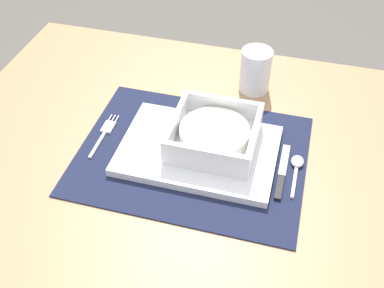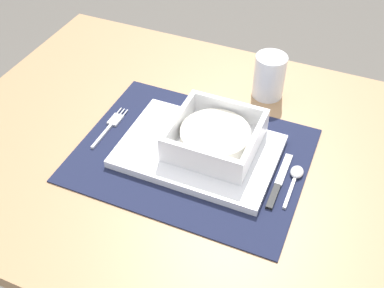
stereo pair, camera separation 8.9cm
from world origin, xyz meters
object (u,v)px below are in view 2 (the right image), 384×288
spoon (296,176)px  drinking_glass (269,78)px  porridge_bowl (215,137)px  butter_knife (278,184)px  dining_table (185,182)px  bread_knife (265,180)px  fork (112,124)px

spoon → drinking_glass: 0.26m
porridge_bowl → drinking_glass: (0.04, 0.22, 0.00)m
spoon → drinking_glass: drinking_glass is taller
butter_knife → dining_table: bearing=173.2°
bread_knife → dining_table: bearing=175.7°
porridge_bowl → butter_knife: (0.14, -0.04, -0.03)m
spoon → drinking_glass: (-0.12, 0.23, 0.04)m
butter_knife → bread_knife: same height
bread_knife → drinking_glass: bearing=110.8°
butter_knife → drinking_glass: size_ratio=1.44×
dining_table → fork: fork is taller
dining_table → fork: bearing=-178.3°
dining_table → butter_knife: butter_knife is taller
fork → butter_knife: bearing=-2.3°
fork → porridge_bowl: bearing=4.8°
spoon → bread_knife: bearing=-153.9°
spoon → fork: bearing=176.4°
fork → bread_knife: bread_knife is taller
fork → butter_knife: 0.36m
bread_knife → porridge_bowl: bearing=167.1°
porridge_bowl → drinking_glass: size_ratio=1.64×
fork → spoon: size_ratio=1.23×
spoon → dining_table: bearing=175.6°
fork → spoon: 0.39m
fork → drinking_glass: drinking_glass is taller
fork → bread_knife: size_ratio=0.93×
dining_table → butter_knife: 0.23m
dining_table → spoon: 0.25m
porridge_bowl → spoon: bearing=-2.8°
dining_table → spoon: size_ratio=9.23×
spoon → drinking_glass: bearing=113.7°
dining_table → bread_knife: bearing=-9.7°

